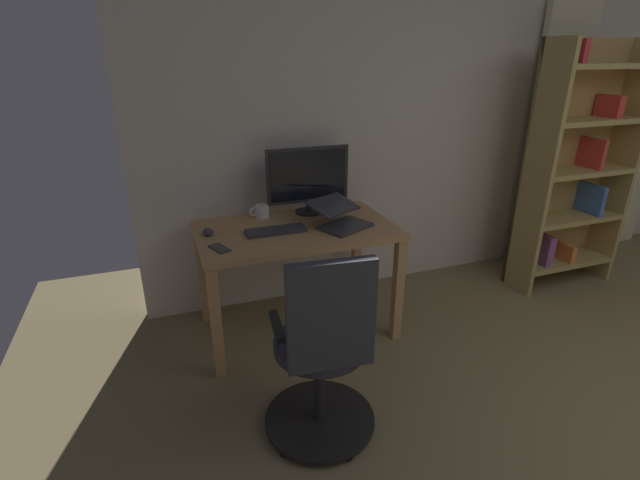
# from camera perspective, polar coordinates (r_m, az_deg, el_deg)

# --- Properties ---
(back_room_partition) EXTENTS (5.70, 0.10, 2.59)m
(back_room_partition) POSITION_cam_1_polar(r_m,az_deg,el_deg) (4.10, 21.05, 14.34)
(back_room_partition) COLOR beige
(back_room_partition) RESTS_ON ground
(curtain_right_panel) EXTENTS (0.50, 0.06, 2.15)m
(curtain_right_panel) POSITION_cam_1_polar(r_m,az_deg,el_deg) (4.41, 26.86, 11.00)
(curtain_right_panel) COLOR beige
(curtain_right_panel) RESTS_ON ground
(desk) EXTENTS (1.24, 0.73, 0.75)m
(desk) POSITION_cam_1_polar(r_m,az_deg,el_deg) (2.92, -3.00, -0.25)
(desk) COLOR tan
(desk) RESTS_ON ground
(office_chair) EXTENTS (0.56, 0.56, 1.01)m
(office_chair) POSITION_cam_1_polar(r_m,az_deg,el_deg) (2.17, 0.39, -14.59)
(office_chair) COLOR black
(office_chair) RESTS_ON ground
(computer_monitor) EXTENTS (0.57, 0.18, 0.45)m
(computer_monitor) POSITION_cam_1_polar(r_m,az_deg,el_deg) (3.08, -1.51, 7.89)
(computer_monitor) COLOR #232328
(computer_monitor) RESTS_ON desk
(computer_keyboard) EXTENTS (0.37, 0.12, 0.02)m
(computer_keyboard) POSITION_cam_1_polar(r_m,az_deg,el_deg) (2.80, -5.58, 1.17)
(computer_keyboard) COLOR #333338
(computer_keyboard) RESTS_ON desk
(laptop) EXTENTS (0.41, 0.42, 0.16)m
(laptop) POSITION_cam_1_polar(r_m,az_deg,el_deg) (2.88, 2.60, 2.73)
(laptop) COLOR #333338
(laptop) RESTS_ON desk
(computer_mouse) EXTENTS (0.06, 0.10, 0.04)m
(computer_mouse) POSITION_cam_1_polar(r_m,az_deg,el_deg) (2.84, -13.86, 1.01)
(computer_mouse) COLOR #333338
(computer_mouse) RESTS_ON desk
(cell_phone_face_up) EXTENTS (0.12, 0.16, 0.01)m
(cell_phone_face_up) POSITION_cam_1_polar(r_m,az_deg,el_deg) (2.62, -12.47, -1.01)
(cell_phone_face_up) COLOR #333338
(cell_phone_face_up) RESTS_ON desk
(cell_phone_by_monitor) EXTENTS (0.10, 0.15, 0.01)m
(cell_phone_by_monitor) POSITION_cam_1_polar(r_m,az_deg,el_deg) (3.28, 3.79, 4.27)
(cell_phone_by_monitor) COLOR #232328
(cell_phone_by_monitor) RESTS_ON desk
(mug_coffee) EXTENTS (0.13, 0.09, 0.09)m
(mug_coffee) POSITION_cam_1_polar(r_m,az_deg,el_deg) (3.07, -7.30, 3.60)
(mug_coffee) COLOR white
(mug_coffee) RESTS_ON desk
(bookshelf) EXTENTS (0.87, 0.30, 1.87)m
(bookshelf) POSITION_cam_1_polar(r_m,az_deg,el_deg) (4.06, 29.14, 7.62)
(bookshelf) COLOR tan
(bookshelf) RESTS_ON ground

